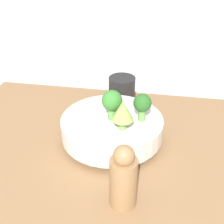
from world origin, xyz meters
TOP-DOWN VIEW (x-y plane):
  - ground_plane at (0.00, 0.00)m, footprint 6.00×6.00m
  - table at (0.00, 0.00)m, footprint 0.84×0.65m
  - bowl at (0.03, 0.04)m, footprint 0.26×0.26m
  - romanesco_piece_near at (0.07, -0.00)m, footprint 0.05×0.05m
  - broccoli_floret_right at (0.11, 0.05)m, footprint 0.05×0.05m
  - broccoli_floret_center at (0.03, 0.04)m, footprint 0.05×0.05m
  - cup at (0.02, 0.27)m, footprint 0.09×0.09m
  - pepper_mill at (0.09, -0.17)m, footprint 0.06×0.06m

SIDE VIEW (x-z plane):
  - ground_plane at x=0.00m, z-range 0.00..0.00m
  - table at x=0.00m, z-range 0.00..0.04m
  - cup at x=0.02m, z-range 0.04..0.12m
  - bowl at x=0.03m, z-range 0.05..0.12m
  - pepper_mill at x=0.09m, z-range 0.04..0.18m
  - broccoli_floret_right at x=0.11m, z-range 0.12..0.19m
  - romanesco_piece_near at x=0.07m, z-range 0.12..0.20m
  - broccoli_floret_center at x=0.03m, z-range 0.12..0.20m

